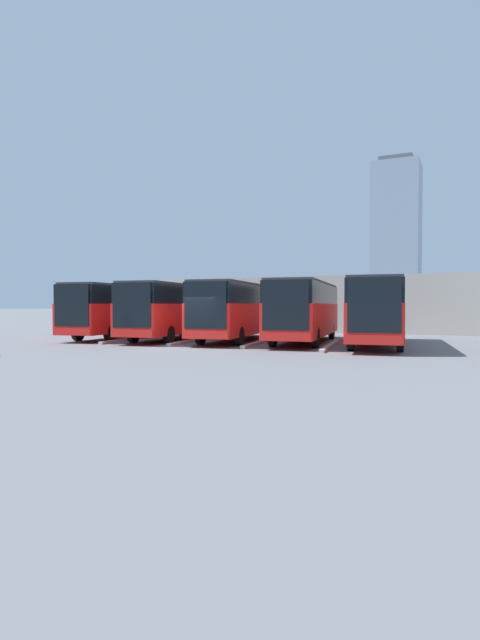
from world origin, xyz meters
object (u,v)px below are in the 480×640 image
Objects in this scene: bus_2 at (239,309)px; bus_0 at (377,310)px; bus_1 at (305,309)px; bus_4 at (124,309)px; bus_3 at (176,309)px.

bus_0 is at bearing 170.02° from bus_2.
bus_1 is 12.15m from bus_4.
bus_3 is (8.09, 0.63, 0.00)m from bus_1.
bus_3 is 1.00× the size of bus_4.
bus_1 is at bearing 175.09° from bus_2.
bus_1 and bus_3 have the same top height.
bus_2 is at bearing 178.43° from bus_3.
bus_0 is at bearing 172.83° from bus_3.
bus_1 is 1.00× the size of bus_4.
bus_2 is at bearing -4.91° from bus_1.
bus_3 is at bearing 171.60° from bus_4.
bus_0 is 1.00× the size of bus_3.
bus_3 is at bearing -1.57° from bus_2.
bus_0 is 4.08m from bus_1.
bus_4 is at bearing -7.48° from bus_0.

